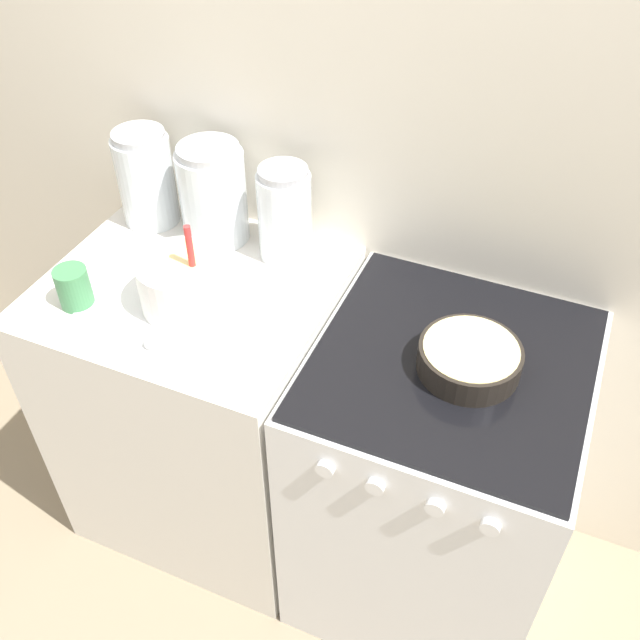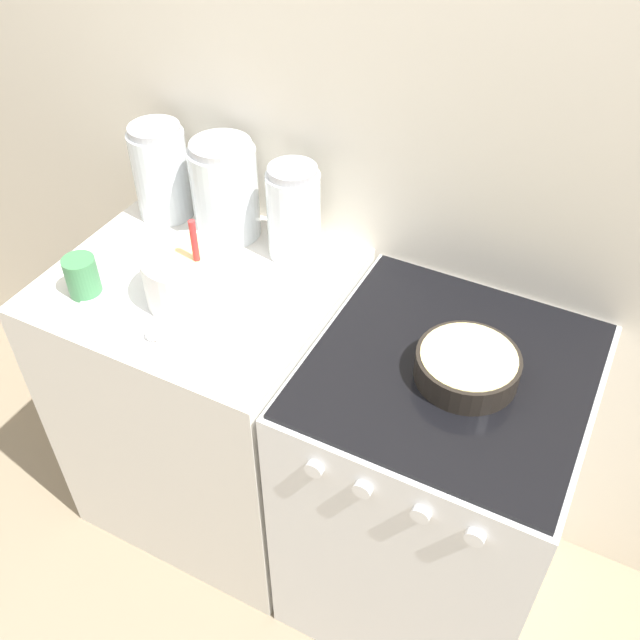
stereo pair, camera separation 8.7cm
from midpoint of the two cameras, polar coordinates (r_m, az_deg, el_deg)
ground_plane at (r=2.28m, az=-2.85°, el=-22.63°), size 12.00×12.00×0.00m
wall_back at (r=1.80m, az=6.65°, el=13.25°), size 4.44×0.05×2.40m
countertop_cabinet at (r=2.16m, az=-7.42°, el=-6.21°), size 0.72×0.65×0.92m
stove at (r=1.98m, az=10.10°, el=-13.05°), size 0.63×0.67×0.92m
mixing_bowl at (r=1.73m, az=-9.18°, el=3.54°), size 0.21×0.21×0.24m
baking_pan at (r=1.59m, az=13.24°, el=-3.61°), size 0.23×0.23×0.07m
storage_jar_left at (r=2.05m, az=-11.32°, el=11.11°), size 0.15×0.15×0.27m
storage_jar_middle at (r=1.94m, az=-6.29°, el=9.84°), size 0.18×0.18×0.27m
storage_jar_right at (r=1.85m, az=-0.75°, el=8.14°), size 0.14×0.14×0.26m
tin_can at (r=1.83m, az=-17.22°, el=3.32°), size 0.08×0.08×0.10m
recipe_page at (r=1.80m, az=-13.81°, el=1.39°), size 0.29×0.32×0.01m
measuring_spoon at (r=1.69m, az=-12.14°, el=-1.07°), size 0.12×0.04×0.04m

